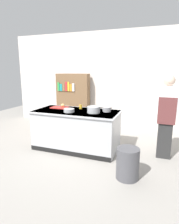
# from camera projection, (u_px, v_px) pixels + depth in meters

# --- Properties ---
(ground_plane) EXTENTS (10.00, 10.00, 0.00)m
(ground_plane) POSITION_uv_depth(u_px,v_px,m) (77.00, 148.00, 4.53)
(ground_plane) COLOR #9E9991
(back_wall) EXTENTS (6.40, 0.12, 3.00)m
(back_wall) POSITION_uv_depth(u_px,v_px,m) (103.00, 80.00, 6.14)
(back_wall) COLOR silver
(back_wall) RESTS_ON ground_plane
(counter_island) EXTENTS (1.98, 0.98, 0.90)m
(counter_island) POSITION_uv_depth(u_px,v_px,m) (76.00, 129.00, 4.43)
(counter_island) COLOR #B7BABF
(counter_island) RESTS_ON ground_plane
(cutting_board) EXTENTS (0.40, 0.28, 0.02)m
(cutting_board) POSITION_uv_depth(u_px,v_px,m) (60.00, 108.00, 4.67)
(cutting_board) COLOR red
(cutting_board) RESTS_ON counter_island
(onion) EXTENTS (0.09, 0.09, 0.09)m
(onion) POSITION_uv_depth(u_px,v_px,m) (63.00, 105.00, 4.67)
(onion) COLOR tan
(onion) RESTS_ON cutting_board
(stock_pot) EXTENTS (0.35, 0.28, 0.14)m
(stock_pot) POSITION_uv_depth(u_px,v_px,m) (94.00, 110.00, 4.12)
(stock_pot) COLOR #B7BABF
(stock_pot) RESTS_ON counter_island
(sauce_pan) EXTENTS (0.25, 0.19, 0.11)m
(sauce_pan) POSITION_uv_depth(u_px,v_px,m) (107.00, 109.00, 4.24)
(sauce_pan) COLOR #99999E
(sauce_pan) RESTS_ON counter_island
(mixing_bowl) EXTENTS (0.23, 0.23, 0.08)m
(mixing_bowl) POSITION_uv_depth(u_px,v_px,m) (69.00, 110.00, 4.19)
(mixing_bowl) COLOR #B7BABF
(mixing_bowl) RESTS_ON counter_island
(juice_cup) EXTENTS (0.07, 0.07, 0.10)m
(juice_cup) POSITION_uv_depth(u_px,v_px,m) (81.00, 107.00, 4.55)
(juice_cup) COLOR yellow
(juice_cup) RESTS_ON counter_island
(trash_bin) EXTENTS (0.38, 0.38, 0.54)m
(trash_bin) POSITION_uv_depth(u_px,v_px,m) (128.00, 163.00, 3.20)
(trash_bin) COLOR #4C4C51
(trash_bin) RESTS_ON ground_plane
(person_chef) EXTENTS (0.38, 0.25, 1.72)m
(person_chef) POSITION_uv_depth(u_px,v_px,m) (166.00, 115.00, 3.86)
(person_chef) COLOR #2C2C2C
(person_chef) RESTS_ON ground_plane
(bookshelf) EXTENTS (1.10, 0.31, 1.70)m
(bookshelf) POSITION_uv_depth(u_px,v_px,m) (73.00, 100.00, 6.31)
(bookshelf) COLOR brown
(bookshelf) RESTS_ON ground_plane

